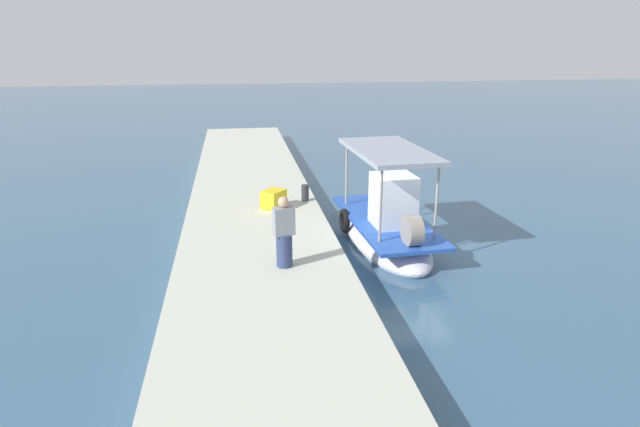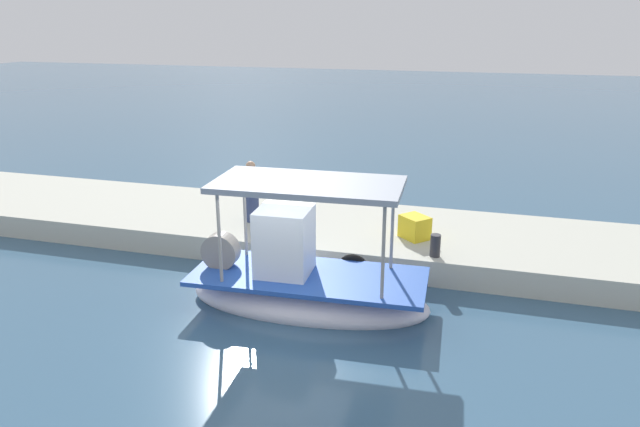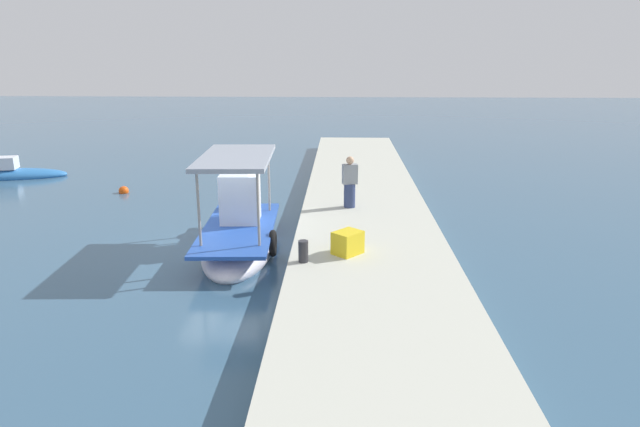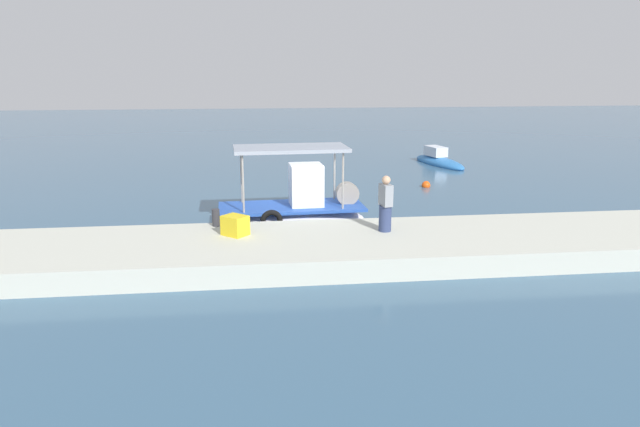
{
  "view_description": "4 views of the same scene",
  "coord_description": "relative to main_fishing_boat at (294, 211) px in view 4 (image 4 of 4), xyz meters",
  "views": [
    {
      "loc": [
        13.25,
        -4.67,
        5.59
      ],
      "look_at": [
        0.2,
        -2.52,
        1.17
      ],
      "focal_mm": 29.14,
      "sensor_mm": 36.0,
      "label": 1
    },
    {
      "loc": [
        -3.72,
        10.45,
        5.91
      ],
      "look_at": [
        0.09,
        -2.88,
        1.3
      ],
      "focal_mm": 33.18,
      "sensor_mm": 36.0,
      "label": 2
    },
    {
      "loc": [
        -15.19,
        -3.41,
        5.41
      ],
      "look_at": [
        -0.52,
        -2.83,
        1.19
      ],
      "focal_mm": 30.98,
      "sensor_mm": 36.0,
      "label": 3
    },
    {
      "loc": [
        -1.62,
        -19.72,
        5.33
      ],
      "look_at": [
        0.42,
        -2.57,
        0.94
      ],
      "focal_mm": 32.12,
      "sensor_mm": 36.0,
      "label": 4
    }
  ],
  "objects": [
    {
      "name": "dock_quay",
      "position": [
        0.24,
        -3.68,
        -0.21
      ],
      "size": [
        36.0,
        4.1,
        0.63
      ],
      "primitive_type": "cube",
      "color": "beige",
      "rests_on": "ground_plane"
    },
    {
      "name": "marker_buoy",
      "position": [
        6.55,
        5.96,
        -0.44
      ],
      "size": [
        0.4,
        0.4,
        0.4
      ],
      "color": "#EE5011",
      "rests_on": "ground_plane"
    },
    {
      "name": "mooring_bollard",
      "position": [
        -2.55,
        -2.0,
        0.37
      ],
      "size": [
        0.24,
        0.24,
        0.53
      ],
      "primitive_type": "cylinder",
      "color": "#2D2D33",
      "rests_on": "dock_quay"
    },
    {
      "name": "fisherman_near_bollard",
      "position": [
        2.47,
        -3.17,
        0.86
      ],
      "size": [
        0.44,
        0.52,
        1.67
      ],
      "color": "navy",
      "rests_on": "dock_quay"
    },
    {
      "name": "ground_plane",
      "position": [
        0.24,
        0.52,
        -0.52
      ],
      "size": [
        120.0,
        120.0,
        0.0
      ],
      "primitive_type": "plane",
      "color": "#385B77"
    },
    {
      "name": "main_fishing_boat",
      "position": [
        0.0,
        0.0,
        0.0
      ],
      "size": [
        5.26,
        2.27,
        3.12
      ],
      "color": "white",
      "rests_on": "ground_plane"
    },
    {
      "name": "cargo_crate",
      "position": [
        -1.94,
        -3.07,
        0.4
      ],
      "size": [
        0.86,
        0.85,
        0.58
      ],
      "primitive_type": "cube",
      "rotation": [
        0.0,
        0.0,
        2.4
      ],
      "color": "yellow",
      "rests_on": "dock_quay"
    },
    {
      "name": "moored_boat_near",
      "position": [
        9.21,
        12.21,
        -0.36
      ],
      "size": [
        2.33,
        4.86,
        1.22
      ],
      "color": "#2C6FB9",
      "rests_on": "ground_plane"
    }
  ]
}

